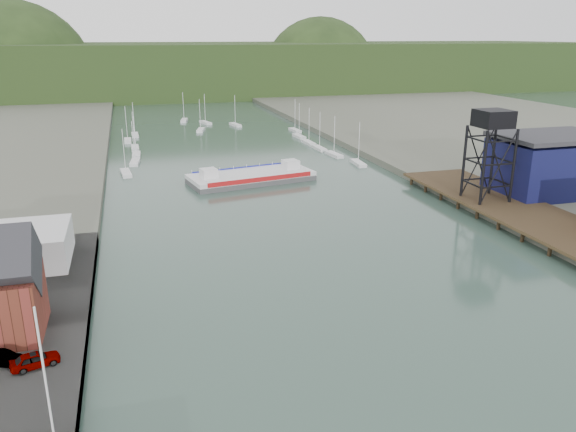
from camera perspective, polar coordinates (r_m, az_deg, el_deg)
east_pier at (r=99.36m, az=24.47°, el=-0.45°), size 14.00×70.00×2.45m
flagpole at (r=43.44m, az=-23.35°, el=-15.56°), size 0.16×0.16×12.00m
lift_tower at (r=105.11m, az=20.08°, el=8.75°), size 6.50×6.50×16.00m
blue_shed at (r=117.37m, az=25.07°, el=4.73°), size 20.50×14.50×11.30m
marina_sailboats at (r=169.48m, az=-6.82°, el=7.58°), size 57.71×92.65×0.90m
distant_hills at (r=328.95m, az=-12.38°, el=14.05°), size 500.00×120.00×80.00m
chain_ferry at (r=122.46m, az=-3.76°, el=4.02°), size 28.11×15.32×3.83m
car_west_a at (r=57.56m, az=-24.31°, el=-13.14°), size 4.59×2.84×1.46m
car_west_b at (r=59.06m, az=-26.94°, el=-12.79°), size 4.24×2.90×1.32m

